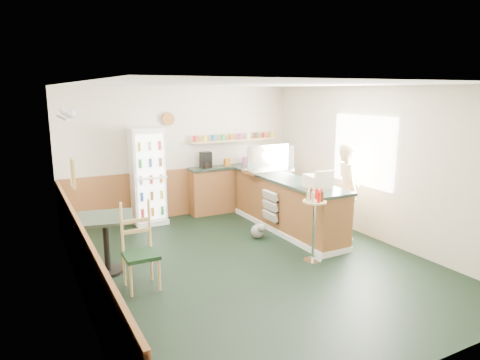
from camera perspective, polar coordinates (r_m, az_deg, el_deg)
ground at (r=6.76m, az=1.66°, el=-10.93°), size 6.00×6.00×0.00m
room_envelope at (r=6.86m, az=-2.94°, el=2.69°), size 5.04×6.02×2.72m
service_counter at (r=8.15m, az=6.22°, el=-3.55°), size 0.68×3.01×1.01m
back_counter at (r=9.49m, az=-0.43°, el=-0.71°), size 2.24×0.42×1.69m
drinks_fridge at (r=8.62m, az=-12.18°, el=0.47°), size 0.63×0.53×1.91m
display_case at (r=8.54m, az=3.77°, el=2.80°), size 0.94×0.49×0.54m
cash_register at (r=7.29m, az=10.30°, el=-0.20°), size 0.43×0.45×0.22m
shopkeeper at (r=7.82m, az=14.08°, el=-1.50°), size 0.60×0.69×1.71m
condiment_stand at (r=6.65m, az=9.86°, el=-4.54°), size 0.36×0.36×1.13m
newspaper_rack at (r=7.96m, az=4.05°, el=-3.54°), size 0.10×0.48×0.56m
cafe_table at (r=6.49m, az=-17.46°, el=-6.80°), size 0.92×0.92×0.85m
cafe_chair at (r=5.95m, az=-13.39°, el=-8.16°), size 0.44×0.44×1.17m
dog_doorstop at (r=7.75m, az=2.46°, el=-6.76°), size 0.25×0.32×0.30m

